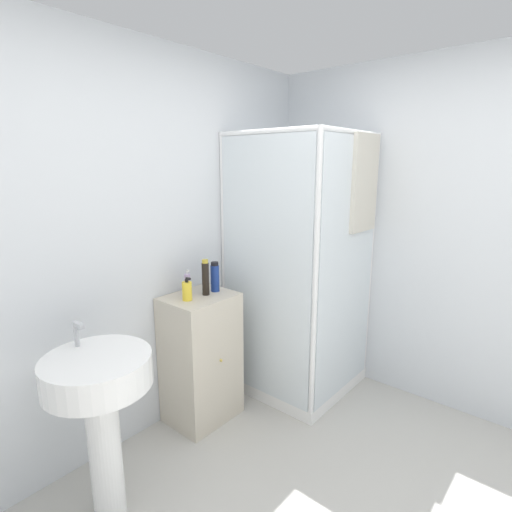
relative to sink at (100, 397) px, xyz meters
name	(u,v)px	position (x,y,z in m)	size (l,w,h in m)	color
wall_back	(121,251)	(0.44, 0.45, 0.59)	(6.40, 0.06, 2.50)	silver
wall_right	(496,244)	(2.14, -1.25, 0.59)	(0.06, 6.40, 2.50)	silver
shower_enclosure	(302,321)	(1.64, -0.08, -0.09)	(0.85, 0.88, 1.99)	white
vanity_cabinet	(201,358)	(0.86, 0.23, -0.21)	(0.47, 0.39, 0.91)	beige
sink	(100,397)	(0.00, 0.00, 0.00)	(0.51, 0.51, 1.01)	white
soap_dispenser	(187,291)	(0.75, 0.23, 0.31)	(0.06, 0.06, 0.15)	yellow
shampoo_bottle_tall_black	(206,278)	(0.91, 0.21, 0.36)	(0.05, 0.05, 0.24)	black
shampoo_bottle_blue	(215,277)	(1.00, 0.22, 0.34)	(0.06, 0.06, 0.21)	navy
lotion_bottle_white	(188,285)	(0.82, 0.29, 0.32)	(0.04, 0.04, 0.18)	#B299C6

